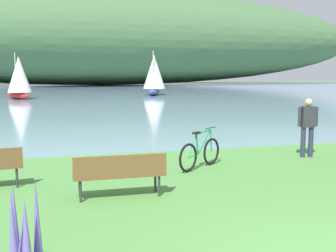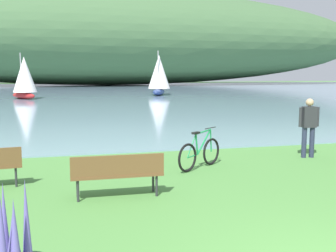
% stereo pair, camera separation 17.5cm
% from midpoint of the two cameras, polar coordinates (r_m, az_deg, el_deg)
% --- Properties ---
extents(bay_water, '(180.00, 80.00, 0.04)m').
position_cam_midpoint_polar(bay_water, '(52.43, -10.56, 4.63)').
color(bay_water, '#7A99B2').
rests_on(bay_water, ground).
extents(distant_hillside, '(108.76, 28.00, 17.90)m').
position_cam_midpoint_polar(distant_hillside, '(80.60, -8.48, 11.99)').
color(distant_hillside, '#42663D').
rests_on(distant_hillside, bay_water).
extents(park_bench_near_camera, '(1.80, 0.49, 0.88)m').
position_cam_midpoint_polar(park_bench_near_camera, '(8.16, -6.39, -6.29)').
color(park_bench_near_camera, brown).
rests_on(park_bench_near_camera, ground).
extents(bicycle_leaning_near_bench, '(1.46, 1.09, 1.01)m').
position_cam_midpoint_polar(bicycle_leaning_near_bench, '(10.62, 4.90, -3.74)').
color(bicycle_leaning_near_bench, black).
rests_on(bicycle_leaning_near_bench, ground).
extents(person_at_shoreline, '(0.61, 0.26, 1.71)m').
position_cam_midpoint_polar(person_at_shoreline, '(12.55, 19.24, 0.27)').
color(person_at_shoreline, '#282D47').
rests_on(person_at_shoreline, ground).
extents(sailboat_nearest_to_shore, '(3.06, 3.51, 4.18)m').
position_cam_midpoint_polar(sailboat_nearest_to_shore, '(39.79, -19.10, 6.37)').
color(sailboat_nearest_to_shore, '#B22323').
rests_on(sailboat_nearest_to_shore, bay_water).
extents(sailboat_toward_hillside, '(3.03, 4.09, 4.65)m').
position_cam_midpoint_polar(sailboat_toward_hillside, '(44.19, -1.14, 7.13)').
color(sailboat_toward_hillside, navy).
rests_on(sailboat_toward_hillside, bay_water).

